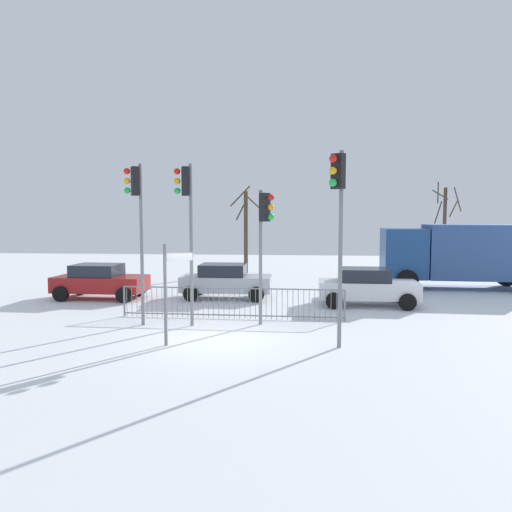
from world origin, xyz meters
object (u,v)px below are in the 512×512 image
object	(u,v)px
traffic_light_foreground_left	(137,208)
traffic_light_mid_left	(264,226)
traffic_light_rear_right	(338,205)
car_red_near	(100,281)
bare_tree_left	(445,226)
car_white_mid	(367,286)
traffic_light_mid_right	(187,208)
car_silver_far	(226,280)
delivery_truck	(459,253)
direction_sign_post	(168,288)
bare_tree_centre	(246,229)

from	to	relation	value
traffic_light_foreground_left	traffic_light_mid_left	distance (m)	4.07
traffic_light_rear_right	traffic_light_mid_left	distance (m)	3.39
car_red_near	bare_tree_left	distance (m)	20.29
traffic_light_foreground_left	car_white_mid	distance (m)	9.29
traffic_light_mid_left	bare_tree_left	distance (m)	17.85
car_white_mid	traffic_light_foreground_left	bearing A→B (deg)	-150.89
traffic_light_foreground_left	traffic_light_rear_right	bearing A→B (deg)	-139.86
traffic_light_mid_right	car_red_near	distance (m)	7.39
traffic_light_rear_right	car_white_mid	world-z (taller)	traffic_light_rear_right
traffic_light_mid_right	car_silver_far	bearing A→B (deg)	-22.12
car_silver_far	car_white_mid	distance (m)	5.89
delivery_truck	traffic_light_mid_left	bearing A→B (deg)	46.78
direction_sign_post	bare_tree_left	xyz separation A→B (m)	(12.36, 17.47, 1.33)
traffic_light_rear_right	car_white_mid	size ratio (longest dim) A/B	1.35
car_red_near	car_silver_far	size ratio (longest dim) A/B	1.01
traffic_light_rear_right	traffic_light_mid_right	distance (m)	5.06
traffic_light_rear_right	bare_tree_left	xyz separation A→B (m)	(7.84, 17.40, -0.90)
traffic_light_mid_right	bare_tree_left	distance (m)	19.57
car_white_mid	bare_tree_left	bearing A→B (deg)	62.26
traffic_light_mid_right	direction_sign_post	size ratio (longest dim) A/B	1.86
traffic_light_mid_left	traffic_light_rear_right	bearing A→B (deg)	72.58
car_red_near	bare_tree_left	world-z (taller)	bare_tree_left
car_silver_far	car_white_mid	xyz separation A→B (m)	(5.77, -1.19, 0.00)
traffic_light_mid_right	traffic_light_mid_left	size ratio (longest dim) A/B	1.19
traffic_light_rear_right	bare_tree_centre	bearing A→B (deg)	-39.20
traffic_light_foreground_left	bare_tree_centre	bearing A→B (deg)	-37.44
delivery_truck	bare_tree_left	size ratio (longest dim) A/B	1.27
car_silver_far	delivery_truck	world-z (taller)	delivery_truck
car_red_near	delivery_truck	distance (m)	16.75
car_silver_far	bare_tree_left	bearing A→B (deg)	39.66
car_red_near	bare_tree_left	xyz separation A→B (m)	(17.25, 10.47, 2.12)
traffic_light_foreground_left	car_silver_far	size ratio (longest dim) A/B	1.35
bare_tree_left	traffic_light_mid_left	bearing A→B (deg)	-123.88
traffic_light_foreground_left	car_red_near	bearing A→B (deg)	4.75
traffic_light_foreground_left	direction_sign_post	world-z (taller)	traffic_light_foreground_left
direction_sign_post	bare_tree_left	distance (m)	21.44
traffic_light_foreground_left	bare_tree_left	bearing A→B (deg)	-72.65
traffic_light_mid_left	bare_tree_centre	size ratio (longest dim) A/B	0.80
traffic_light_foreground_left	car_white_mid	bearing A→B (deg)	-92.32
traffic_light_mid_left	delivery_truck	bearing A→B (deg)	167.79
car_red_near	car_white_mid	xyz separation A→B (m)	(11.08, -0.63, 0.00)
traffic_light_mid_left	car_silver_far	size ratio (longest dim) A/B	1.14
traffic_light_mid_left	traffic_light_foreground_left	bearing A→B (deg)	-50.97
direction_sign_post	delivery_truck	size ratio (longest dim) A/B	0.39
traffic_light_foreground_left	delivery_truck	world-z (taller)	traffic_light_foreground_left
traffic_light_rear_right	traffic_light_mid_left	xyz separation A→B (m)	(-2.10, 2.59, -0.61)
car_white_mid	bare_tree_centre	xyz separation A→B (m)	(-5.91, 10.43, 1.95)
car_white_mid	bare_tree_centre	size ratio (longest dim) A/B	0.71
car_silver_far	bare_tree_centre	xyz separation A→B (m)	(-0.15, 9.25, 1.95)
traffic_light_foreground_left	bare_tree_left	distance (m)	20.66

